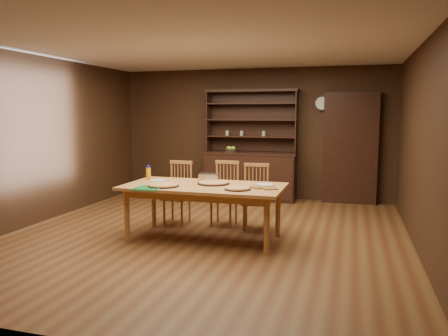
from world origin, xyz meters
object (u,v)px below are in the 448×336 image
(dining_table, at_px, (204,190))
(chair_right, at_px, (256,194))
(chair_left, at_px, (179,190))
(chair_center, at_px, (225,191))
(juice_bottle, at_px, (148,173))
(china_hutch, at_px, (250,169))

(dining_table, bearing_deg, chair_right, 55.43)
(chair_left, height_order, chair_center, chair_center)
(dining_table, height_order, chair_left, chair_left)
(chair_left, height_order, chair_right, chair_left)
(chair_left, distance_m, juice_bottle, 0.67)
(china_hutch, distance_m, dining_table, 2.94)
(china_hutch, relative_size, chair_center, 2.22)
(dining_table, bearing_deg, china_hutch, 90.74)
(juice_bottle, bearing_deg, chair_center, 33.09)
(chair_left, distance_m, chair_right, 1.23)
(chair_center, bearing_deg, chair_right, -8.26)
(china_hutch, distance_m, chair_left, 2.26)
(china_hutch, height_order, chair_center, china_hutch)
(china_hutch, distance_m, juice_bottle, 2.85)
(china_hutch, bearing_deg, chair_center, -87.76)
(china_hutch, distance_m, chair_center, 2.05)
(chair_left, distance_m, chair_center, 0.74)
(dining_table, bearing_deg, chair_center, 87.28)
(dining_table, xyz_separation_m, chair_left, (-0.69, 0.78, -0.17))
(chair_right, relative_size, juice_bottle, 4.74)
(china_hutch, height_order, chair_right, china_hutch)
(chair_left, relative_size, juice_bottle, 4.75)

